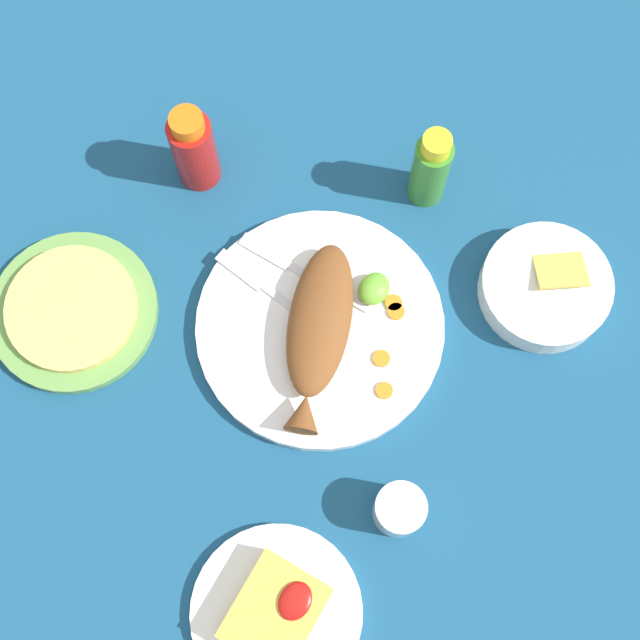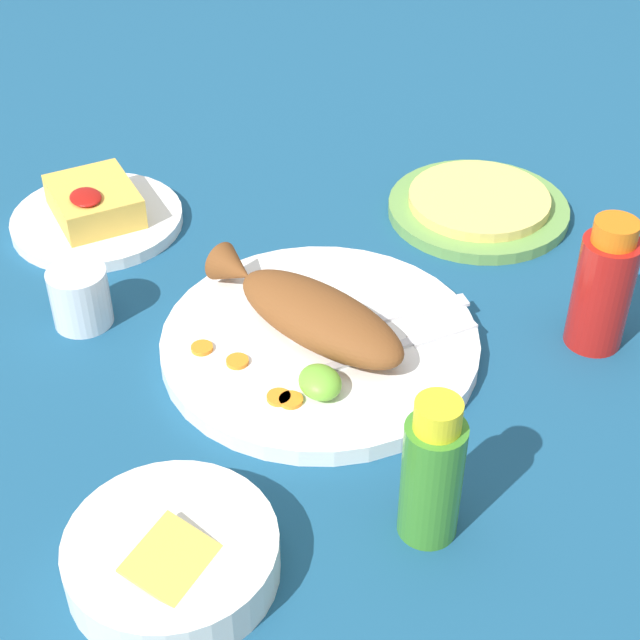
{
  "view_description": "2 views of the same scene",
  "coord_description": "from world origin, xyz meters",
  "px_view_note": "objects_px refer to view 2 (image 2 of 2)",
  "views": [
    {
      "loc": [
        -0.28,
        -0.16,
        1.07
      ],
      "look_at": [
        0.0,
        0.0,
        0.04
      ],
      "focal_mm": 50.0,
      "sensor_mm": 36.0,
      "label": 1
    },
    {
      "loc": [
        0.65,
        -0.33,
        0.62
      ],
      "look_at": [
        0.0,
        0.0,
        0.04
      ],
      "focal_mm": 55.0,
      "sensor_mm": 36.0,
      "label": 2
    }
  ],
  "objects_px": {
    "salt_cup": "(81,300)",
    "fork_far": "(403,344)",
    "main_plate": "(320,343)",
    "fork_near": "(393,315)",
    "hot_sauce_bottle_green": "(432,473)",
    "fried_fish": "(311,312)",
    "side_plate_fries": "(97,220)",
    "tortilla_plate": "(478,209)",
    "hot_sauce_bottle_red": "(603,288)",
    "guacamole_bowl": "(172,554)"
  },
  "relations": [
    {
      "from": "tortilla_plate",
      "to": "side_plate_fries",
      "type": "bearing_deg",
      "value": -113.89
    },
    {
      "from": "fork_near",
      "to": "side_plate_fries",
      "type": "xyz_separation_m",
      "value": [
        -0.32,
        -0.21,
        -0.01
      ]
    },
    {
      "from": "fork_near",
      "to": "fork_far",
      "type": "relative_size",
      "value": 1.0
    },
    {
      "from": "guacamole_bowl",
      "to": "tortilla_plate",
      "type": "distance_m",
      "value": 0.59
    },
    {
      "from": "fork_near",
      "to": "side_plate_fries",
      "type": "height_order",
      "value": "fork_near"
    },
    {
      "from": "main_plate",
      "to": "fork_far",
      "type": "bearing_deg",
      "value": 53.0
    },
    {
      "from": "main_plate",
      "to": "salt_cup",
      "type": "xyz_separation_m",
      "value": [
        -0.15,
        -0.19,
        0.02
      ]
    },
    {
      "from": "fried_fish",
      "to": "hot_sauce_bottle_green",
      "type": "bearing_deg",
      "value": -25.25
    },
    {
      "from": "salt_cup",
      "to": "side_plate_fries",
      "type": "height_order",
      "value": "salt_cup"
    },
    {
      "from": "guacamole_bowl",
      "to": "salt_cup",
      "type": "bearing_deg",
      "value": 175.45
    },
    {
      "from": "main_plate",
      "to": "fork_near",
      "type": "height_order",
      "value": "fork_near"
    },
    {
      "from": "fork_far",
      "to": "side_plate_fries",
      "type": "distance_m",
      "value": 0.41
    },
    {
      "from": "hot_sauce_bottle_red",
      "to": "main_plate",
      "type": "bearing_deg",
      "value": -113.64
    },
    {
      "from": "hot_sauce_bottle_red",
      "to": "salt_cup",
      "type": "distance_m",
      "value": 0.51
    },
    {
      "from": "fork_near",
      "to": "fork_far",
      "type": "xyz_separation_m",
      "value": [
        0.04,
        -0.01,
        0.0
      ]
    },
    {
      "from": "main_plate",
      "to": "salt_cup",
      "type": "distance_m",
      "value": 0.24
    },
    {
      "from": "hot_sauce_bottle_green",
      "to": "salt_cup",
      "type": "bearing_deg",
      "value": -156.29
    },
    {
      "from": "main_plate",
      "to": "hot_sauce_bottle_red",
      "type": "xyz_separation_m",
      "value": [
        0.11,
        0.25,
        0.06
      ]
    },
    {
      "from": "hot_sauce_bottle_green",
      "to": "side_plate_fries",
      "type": "relative_size",
      "value": 0.7
    },
    {
      "from": "hot_sauce_bottle_green",
      "to": "side_plate_fries",
      "type": "xyz_separation_m",
      "value": [
        -0.55,
        -0.1,
        -0.06
      ]
    },
    {
      "from": "main_plate",
      "to": "fried_fish",
      "type": "xyz_separation_m",
      "value": [
        -0.01,
        -0.0,
        0.03
      ]
    },
    {
      "from": "main_plate",
      "to": "fork_far",
      "type": "xyz_separation_m",
      "value": [
        0.05,
        0.06,
        0.01
      ]
    },
    {
      "from": "fried_fish",
      "to": "hot_sauce_bottle_red",
      "type": "bearing_deg",
      "value": 43.91
    },
    {
      "from": "hot_sauce_bottle_red",
      "to": "hot_sauce_bottle_green",
      "type": "height_order",
      "value": "hot_sauce_bottle_red"
    },
    {
      "from": "hot_sauce_bottle_red",
      "to": "guacamole_bowl",
      "type": "distance_m",
      "value": 0.47
    },
    {
      "from": "salt_cup",
      "to": "side_plate_fries",
      "type": "distance_m",
      "value": 0.18
    },
    {
      "from": "hot_sauce_bottle_red",
      "to": "hot_sauce_bottle_green",
      "type": "bearing_deg",
      "value": -64.9
    },
    {
      "from": "hot_sauce_bottle_green",
      "to": "salt_cup",
      "type": "xyz_separation_m",
      "value": [
        -0.38,
        -0.17,
        -0.04
      ]
    },
    {
      "from": "hot_sauce_bottle_green",
      "to": "fried_fish",
      "type": "bearing_deg",
      "value": 175.49
    },
    {
      "from": "main_plate",
      "to": "tortilla_plate",
      "type": "xyz_separation_m",
      "value": [
        -0.14,
        0.28,
        -0.0
      ]
    },
    {
      "from": "hot_sauce_bottle_red",
      "to": "hot_sauce_bottle_green",
      "type": "xyz_separation_m",
      "value": [
        0.13,
        -0.27,
        -0.0
      ]
    },
    {
      "from": "fried_fish",
      "to": "hot_sauce_bottle_green",
      "type": "xyz_separation_m",
      "value": [
        0.24,
        -0.02,
        0.02
      ]
    },
    {
      "from": "fried_fish",
      "to": "side_plate_fries",
      "type": "bearing_deg",
      "value": -178.79
    },
    {
      "from": "fork_near",
      "to": "fork_far",
      "type": "bearing_deg",
      "value": -100.24
    },
    {
      "from": "fork_far",
      "to": "salt_cup",
      "type": "height_order",
      "value": "salt_cup"
    },
    {
      "from": "fried_fish",
      "to": "tortilla_plate",
      "type": "relative_size",
      "value": 1.15
    },
    {
      "from": "fork_far",
      "to": "guacamole_bowl",
      "type": "height_order",
      "value": "guacamole_bowl"
    },
    {
      "from": "hot_sauce_bottle_red",
      "to": "fried_fish",
      "type": "bearing_deg",
      "value": -115.34
    },
    {
      "from": "fork_near",
      "to": "salt_cup",
      "type": "relative_size",
      "value": 3.02
    },
    {
      "from": "fork_far",
      "to": "salt_cup",
      "type": "distance_m",
      "value": 0.32
    },
    {
      "from": "fork_far",
      "to": "fork_near",
      "type": "bearing_deg",
      "value": 72.36
    },
    {
      "from": "hot_sauce_bottle_red",
      "to": "salt_cup",
      "type": "height_order",
      "value": "hot_sauce_bottle_red"
    },
    {
      "from": "hot_sauce_bottle_red",
      "to": "salt_cup",
      "type": "bearing_deg",
      "value": -120.39
    },
    {
      "from": "fork_near",
      "to": "side_plate_fries",
      "type": "relative_size",
      "value": 0.95
    },
    {
      "from": "fried_fish",
      "to": "side_plate_fries",
      "type": "height_order",
      "value": "fried_fish"
    },
    {
      "from": "fork_near",
      "to": "salt_cup",
      "type": "xyz_separation_m",
      "value": [
        -0.15,
        -0.27,
        0.01
      ]
    },
    {
      "from": "salt_cup",
      "to": "fork_far",
      "type": "bearing_deg",
      "value": 52.35
    },
    {
      "from": "hot_sauce_bottle_red",
      "to": "guacamole_bowl",
      "type": "relative_size",
      "value": 0.85
    },
    {
      "from": "fork_far",
      "to": "side_plate_fries",
      "type": "bearing_deg",
      "value": 118.6
    },
    {
      "from": "main_plate",
      "to": "fried_fish",
      "type": "height_order",
      "value": "fried_fish"
    }
  ]
}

